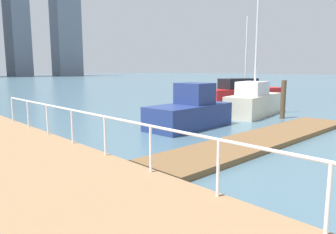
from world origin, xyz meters
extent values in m
plane|color=#476675|center=(0.00, 20.00, 0.00)|extent=(300.00, 300.00, 0.00)
cube|color=brown|center=(2.70, 10.21, 0.09)|extent=(12.41, 2.00, 0.18)
cylinder|color=white|center=(-3.15, 5.79, 0.93)|extent=(0.06, 0.06, 1.05)
cylinder|color=white|center=(-3.15, 7.66, 0.93)|extent=(0.06, 0.06, 1.05)
cylinder|color=white|center=(-3.15, 9.53, 0.93)|extent=(0.06, 0.06, 1.05)
cylinder|color=white|center=(-3.15, 11.40, 0.93)|extent=(0.06, 0.06, 1.05)
cylinder|color=white|center=(-3.15, 13.27, 0.93)|extent=(0.06, 0.06, 1.05)
cylinder|color=white|center=(-3.15, 15.14, 0.93)|extent=(0.06, 0.06, 1.05)
cylinder|color=white|center=(-3.15, 17.01, 0.93)|extent=(0.06, 0.06, 1.05)
cylinder|color=white|center=(-3.15, 18.88, 0.93)|extent=(0.06, 0.06, 1.05)
cylinder|color=white|center=(-3.15, 6.72, 1.45)|extent=(0.06, 24.31, 0.06)
cylinder|color=#473826|center=(4.92, 15.59, 0.93)|extent=(0.30, 0.30, 1.85)
cylinder|color=brown|center=(9.33, 15.55, 0.86)|extent=(0.30, 0.30, 1.73)
cylinder|color=brown|center=(8.73, 12.36, 1.04)|extent=(0.26, 0.26, 2.09)
cube|color=navy|center=(2.97, 14.01, 0.54)|extent=(4.42, 2.13, 1.07)
cube|color=navy|center=(3.36, 14.03, 1.56)|extent=(1.43, 1.57, 0.97)
cube|color=beige|center=(8.61, 14.07, 0.61)|extent=(5.14, 2.52, 1.21)
cube|color=white|center=(8.26, 14.00, 1.60)|extent=(2.17, 1.66, 0.77)
cylinder|color=silver|center=(8.61, 14.07, 4.33)|extent=(0.12, 0.12, 6.24)
cube|color=red|center=(14.15, 18.28, 0.58)|extent=(7.56, 3.15, 1.15)
cube|color=black|center=(13.41, 18.43, 1.55)|extent=(3.27, 1.98, 0.80)
cylinder|color=silver|center=(14.15, 18.28, 3.95)|extent=(0.12, 0.12, 5.58)
cube|color=slate|center=(50.43, 124.06, 18.73)|extent=(10.21, 7.52, 37.45)
camera|label=1|loc=(-7.51, 4.37, 2.69)|focal=33.37mm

